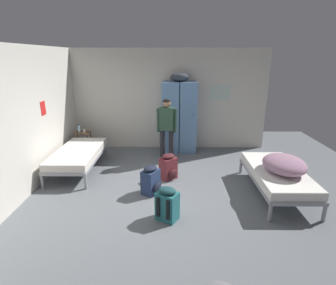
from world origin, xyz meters
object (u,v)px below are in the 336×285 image
Objects in this scene: bedding_heap at (284,164)px; water_bottle at (79,128)px; backpack_navy at (151,180)px; bed_right at (277,174)px; lotion_bottle at (84,130)px; person_traveler at (167,125)px; shelf_unit at (83,140)px; locker_bank at (179,116)px; backpack_maroon at (168,167)px; bed_left_rear at (78,154)px; backpack_teal at (168,204)px.

bedding_heap is 4.99m from water_bottle.
water_bottle is 0.38× the size of backpack_navy.
lotion_bottle is at bearing 152.94° from bed_right.
water_bottle is at bearing 158.20° from lotion_bottle.
lotion_bottle is at bearing 165.67° from person_traveler.
locker_bank is at bearing 4.61° from shelf_unit.
person_traveler is 1.19m from backpack_maroon.
bedding_heap is at bearing -65.99° from bed_right.
shelf_unit is 2.37m from person_traveler.
bed_left_rear is at bearing 165.52° from bed_right.
bed_left_rear and bed_right have the same top height.
locker_bank is 2.33× the size of bedding_heap.
bed_left_rear is 3.45× the size of backpack_teal.
locker_bank reaches higher than backpack_maroon.
shelf_unit is 1.04× the size of backpack_navy.
lotion_bottle reaches higher than backpack_navy.
water_bottle is at bearing 132.24° from backpack_navy.
backpack_teal is (-2.01, -0.87, -0.12)m from bed_right.
locker_bank is 2.72m from bed_left_rear.
locker_bank is 3.02m from bed_right.
water_bottle reaches higher than backpack_teal.
locker_bank is 1.09× the size of bed_left_rear.
backpack_navy is at bearing -49.17° from lotion_bottle.
backpack_maroon is (0.05, -0.99, -0.66)m from person_traveler.
backpack_maroon reaches higher than bed_right.
person_traveler is at bearing -14.87° from shelf_unit.
bedding_heap is at bearing -54.41° from locker_bank.
locker_bank is at bearing 126.11° from bed_right.
bedding_heap reaches higher than backpack_navy.
bed_left_rear is at bearing 164.10° from bedding_heap.
shelf_unit is 4.44× the size of lotion_bottle.
water_bottle is at bearing 153.12° from bed_right.
backpack_navy is at bearing -32.09° from bed_left_rear.
bed_right is 3.45× the size of backpack_navy.
person_traveler is 1.78m from backpack_navy.
locker_bank is 3.35m from backpack_teal.
person_traveler is at bearing -14.33° from lotion_bottle.
water_bottle is at bearing 152.14° from bedding_heap.
bed_right is 2.33m from backpack_navy.
backpack_teal is (2.20, -3.02, -0.37)m from lotion_bottle.
bed_left_rear is 14.81× the size of lotion_bottle.
person_traveler is (2.22, -0.59, 0.58)m from shelf_unit.
bed_right is 4.73m from lotion_bottle.
bedding_heap is 1.62× the size of backpack_navy.
lotion_bottle is 0.23× the size of backpack_teal.
bedding_heap reaches higher than water_bottle.
shelf_unit is 4.92m from bedding_heap.
shelf_unit is at bearing 150.26° from lotion_bottle.
bed_right is (4.28, -2.19, 0.04)m from shelf_unit.
bed_right is 9.21× the size of water_bottle.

